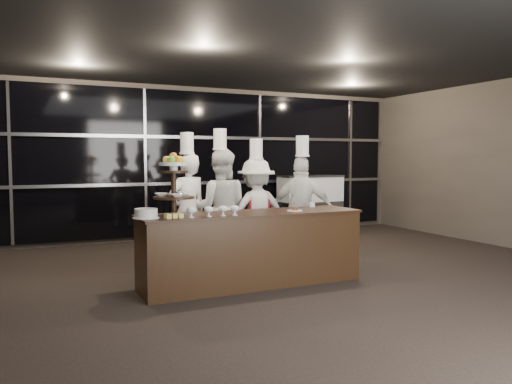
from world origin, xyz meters
name	(u,v)px	position (x,y,z in m)	size (l,w,h in m)	color
room	(352,167)	(0.00, 0.00, 1.50)	(10.00, 10.00, 10.00)	black
window_wall	(205,163)	(0.00, 4.94, 1.50)	(8.60, 0.10, 2.80)	black
buffet_counter	(252,248)	(-0.72, 1.11, 0.47)	(2.84, 0.74, 0.92)	black
display_stand	(174,180)	(-1.72, 1.11, 1.34)	(0.48, 0.48, 0.74)	black
compotes	(215,209)	(-1.29, 0.89, 1.00)	(0.65, 0.11, 0.12)	silver
layer_cake	(146,214)	(-2.05, 1.06, 0.97)	(0.30, 0.30, 0.11)	white
pastry_squares	(174,216)	(-1.76, 0.95, 0.95)	(0.20, 0.13, 0.05)	#DFD46D
small_plate	(295,210)	(-0.15, 1.01, 0.94)	(0.20, 0.20, 0.05)	white
chef_cup	(312,204)	(0.32, 1.36, 0.96)	(0.08, 0.08, 0.07)	white
display_case	(310,202)	(2.07, 4.30, 0.69)	(1.30, 0.57, 1.24)	#A5A5AA
chef_a	(188,210)	(-1.18, 2.30, 0.86)	(0.69, 0.55, 1.96)	white
chef_b	(220,208)	(-0.70, 2.26, 0.87)	(1.03, 0.93, 2.02)	silver
chef_c	(256,211)	(-0.15, 2.20, 0.80)	(1.04, 0.61, 1.88)	silver
chef_d	(302,209)	(0.46, 1.88, 0.83)	(1.00, 0.89, 1.93)	white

